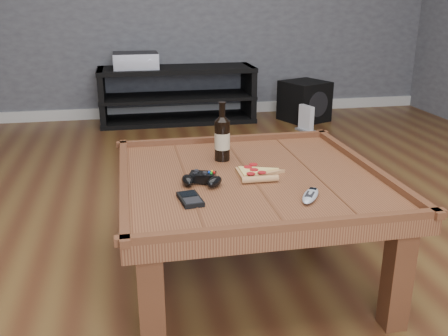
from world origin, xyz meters
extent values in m
plane|color=#482714|center=(0.00, 0.00, 0.00)|extent=(6.00, 6.00, 0.00)
cube|color=silver|center=(0.00, 2.99, 0.05)|extent=(5.00, 0.02, 0.10)
cube|color=#4E2716|center=(0.00, 0.00, 0.42)|extent=(1.00, 1.00, 0.06)
cube|color=#462713|center=(-0.42, -0.42, 0.20)|extent=(0.08, 0.08, 0.39)
cube|color=#462713|center=(0.42, -0.42, 0.20)|extent=(0.08, 0.08, 0.39)
cube|color=#462713|center=(-0.42, 0.42, 0.20)|extent=(0.08, 0.08, 0.39)
cube|color=#462713|center=(0.42, 0.42, 0.20)|extent=(0.08, 0.08, 0.39)
cube|color=#462713|center=(0.00, 0.48, 0.46)|extent=(1.03, 0.03, 0.03)
cube|color=#462713|center=(0.00, -0.48, 0.46)|extent=(1.03, 0.03, 0.03)
cube|color=#462713|center=(0.48, 0.00, 0.46)|extent=(0.03, 1.03, 0.03)
cube|color=#462713|center=(-0.48, 0.00, 0.46)|extent=(0.03, 1.03, 0.03)
cube|color=black|center=(0.00, 2.75, 0.48)|extent=(1.40, 0.45, 0.04)
cube|color=black|center=(0.00, 2.75, 0.23)|extent=(1.40, 0.45, 0.03)
cube|color=black|center=(0.00, 2.75, 0.02)|extent=(1.40, 0.45, 0.04)
cube|color=black|center=(-0.67, 2.75, 0.25)|extent=(0.05, 0.44, 0.50)
cube|color=black|center=(0.67, 2.75, 0.25)|extent=(0.05, 0.44, 0.50)
cylinder|color=black|center=(-0.07, 0.21, 0.54)|extent=(0.06, 0.06, 0.17)
cone|color=black|center=(-0.07, 0.21, 0.64)|extent=(0.06, 0.06, 0.03)
cylinder|color=black|center=(-0.07, 0.21, 0.67)|extent=(0.03, 0.03, 0.06)
cylinder|color=black|center=(-0.07, 0.21, 0.70)|extent=(0.03, 0.03, 0.01)
cylinder|color=#BEAE89|center=(-0.07, 0.21, 0.54)|extent=(0.07, 0.07, 0.07)
cube|color=black|center=(-0.20, -0.04, 0.47)|extent=(0.11, 0.09, 0.03)
ellipsoid|color=black|center=(-0.25, -0.06, 0.47)|extent=(0.05, 0.08, 0.04)
ellipsoid|color=black|center=(-0.16, -0.09, 0.47)|extent=(0.09, 0.09, 0.04)
cylinder|color=black|center=(-0.22, -0.02, 0.49)|extent=(0.02, 0.02, 0.01)
cylinder|color=black|center=(-0.19, -0.06, 0.49)|extent=(0.02, 0.02, 0.01)
cylinder|color=yellow|center=(-0.16, -0.04, 0.49)|extent=(0.01, 0.01, 0.01)
cylinder|color=red|center=(-0.15, -0.05, 0.49)|extent=(0.01, 0.01, 0.01)
cylinder|color=#0C33CC|center=(-0.17, -0.04, 0.49)|extent=(0.01, 0.01, 0.01)
cylinder|color=#0C9919|center=(-0.16, -0.06, 0.49)|extent=(0.01, 0.01, 0.01)
cylinder|color=tan|center=(0.02, -0.08, 0.46)|extent=(0.14, 0.03, 0.02)
cylinder|color=#A81518|center=(-0.01, -0.03, 0.47)|extent=(0.03, 0.03, 0.00)
cylinder|color=#A81518|center=(0.04, -0.03, 0.47)|extent=(0.03, 0.03, 0.00)
cylinder|color=#A81518|center=(0.02, 0.01, 0.47)|extent=(0.03, 0.03, 0.00)
cylinder|color=#A81518|center=(0.00, 0.05, 0.47)|extent=(0.03, 0.03, 0.00)
cylinder|color=#A81518|center=(0.03, 0.07, 0.47)|extent=(0.03, 0.03, 0.00)
cube|color=black|center=(-0.26, -0.21, 0.46)|extent=(0.08, 0.13, 0.02)
cube|color=black|center=(-0.27, -0.18, 0.47)|extent=(0.06, 0.06, 0.00)
cube|color=black|center=(-0.26, -0.24, 0.47)|extent=(0.06, 0.06, 0.00)
ellipsoid|color=#9CA3AA|center=(0.15, -0.27, 0.46)|extent=(0.12, 0.16, 0.02)
cube|color=black|center=(0.17, -0.23, 0.47)|extent=(0.03, 0.03, 0.00)
cube|color=black|center=(0.14, -0.28, 0.47)|extent=(0.05, 0.06, 0.00)
cube|color=black|center=(-0.36, 2.75, 0.57)|extent=(0.39, 0.32, 0.14)
cube|color=#B4B6BF|center=(-0.36, 2.59, 0.57)|extent=(0.39, 0.01, 0.14)
cylinder|color=#B4B6BF|center=(-0.47, 2.58, 0.57)|extent=(0.05, 0.01, 0.05)
cylinder|color=#B4B6BF|center=(-0.24, 2.59, 0.57)|extent=(0.05, 0.01, 0.05)
cube|color=black|center=(1.16, 2.57, 0.18)|extent=(0.48, 0.48, 0.36)
cylinder|color=black|center=(1.23, 2.40, 0.18)|extent=(0.22, 0.10, 0.23)
cube|color=slate|center=(1.04, 2.19, 0.01)|extent=(0.15, 0.20, 0.02)
cube|color=white|center=(1.04, 2.19, 0.12)|extent=(0.09, 0.16, 0.21)
camera|label=1|loc=(-0.45, -1.77, 1.12)|focal=40.00mm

